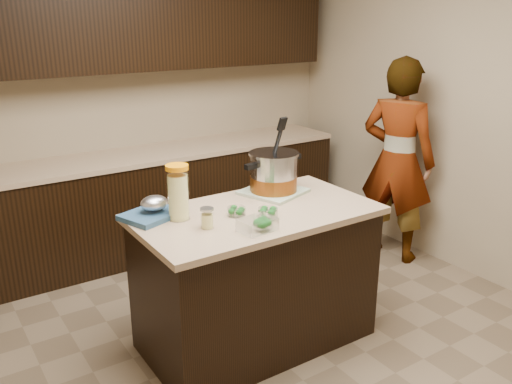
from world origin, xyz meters
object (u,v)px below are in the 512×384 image
island (256,277)px  lemonade_pitcher (178,194)px  stock_pot (274,174)px  person (397,161)px

island → lemonade_pitcher: (-0.44, 0.14, 0.60)m
island → stock_pot: (0.28, 0.22, 0.58)m
island → stock_pot: 0.68m
person → stock_pot: bearing=76.9°
island → person: (1.70, 0.43, 0.41)m
island → person: 1.80m
lemonade_pitcher → person: person is taller
island → lemonade_pitcher: 0.76m
stock_pot → lemonade_pitcher: bearing=-179.1°
lemonade_pitcher → person: bearing=7.9°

